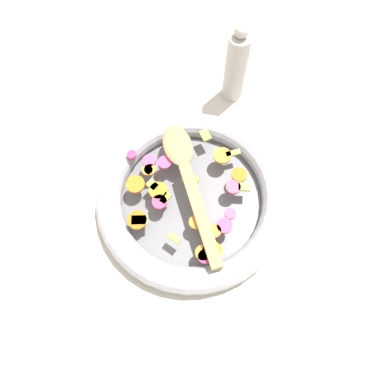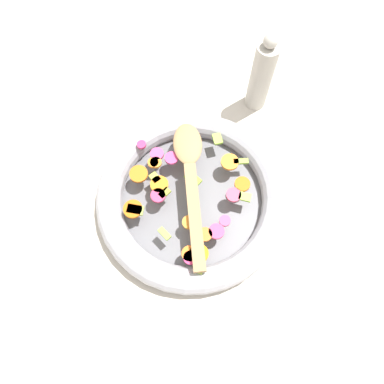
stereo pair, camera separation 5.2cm
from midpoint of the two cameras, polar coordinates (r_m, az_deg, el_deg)
The scene contains 5 objects.
ground_plane at distance 0.75m, azimuth 1.99°, elevation -1.60°, with size 4.00×4.00×0.00m, color beige.
skillet at distance 0.73m, azimuth 2.05°, elevation -1.00°, with size 0.37×0.37×0.05m.
chopped_vegetables at distance 0.69m, azimuth 0.95°, elevation -0.80°, with size 0.29×0.26×0.01m.
wooden_spoon at distance 0.70m, azimuth 1.94°, elevation 2.25°, with size 0.28×0.16×0.01m.
pepper_mill at distance 0.80m, azimuth 12.48°, elevation 16.80°, with size 0.05×0.05×0.20m.
Camera 2 is at (0.22, -0.13, 0.70)m, focal length 35.00 mm.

